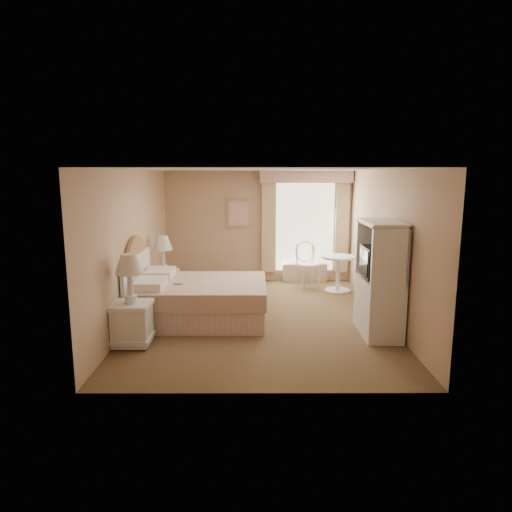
{
  "coord_description": "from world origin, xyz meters",
  "views": [
    {
      "loc": [
        -0.08,
        -7.52,
        2.44
      ],
      "look_at": [
        -0.06,
        0.3,
        1.02
      ],
      "focal_mm": 32.0,
      "sensor_mm": 36.0,
      "label": 1
    }
  ],
  "objects_px": {
    "bed": "(194,298)",
    "armoire": "(380,288)",
    "nightstand_far": "(164,277)",
    "round_table": "(338,268)",
    "cafe_chair": "(307,260)",
    "nightstand_near": "(132,312)"
  },
  "relations": [
    {
      "from": "armoire",
      "to": "round_table",
      "type": "bearing_deg",
      "value": 93.61
    },
    {
      "from": "cafe_chair",
      "to": "armoire",
      "type": "xyz_separation_m",
      "value": [
        0.77,
        -3.01,
        0.15
      ]
    },
    {
      "from": "nightstand_far",
      "to": "armoire",
      "type": "relative_size",
      "value": 0.72
    },
    {
      "from": "nightstand_near",
      "to": "armoire",
      "type": "height_order",
      "value": "armoire"
    },
    {
      "from": "nightstand_far",
      "to": "cafe_chair",
      "type": "relative_size",
      "value": 1.26
    },
    {
      "from": "nightstand_near",
      "to": "nightstand_far",
      "type": "relative_size",
      "value": 1.05
    },
    {
      "from": "nightstand_near",
      "to": "nightstand_far",
      "type": "height_order",
      "value": "nightstand_near"
    },
    {
      "from": "round_table",
      "to": "cafe_chair",
      "type": "height_order",
      "value": "cafe_chair"
    },
    {
      "from": "bed",
      "to": "armoire",
      "type": "height_order",
      "value": "armoire"
    },
    {
      "from": "bed",
      "to": "cafe_chair",
      "type": "xyz_separation_m",
      "value": [
        2.16,
        2.3,
        0.21
      ]
    },
    {
      "from": "nightstand_far",
      "to": "round_table",
      "type": "relative_size",
      "value": 1.67
    },
    {
      "from": "bed",
      "to": "nightstand_near",
      "type": "relative_size",
      "value": 1.67
    },
    {
      "from": "cafe_chair",
      "to": "bed",
      "type": "bearing_deg",
      "value": -149.17
    },
    {
      "from": "nightstand_near",
      "to": "armoire",
      "type": "bearing_deg",
      "value": 7.31
    },
    {
      "from": "cafe_chair",
      "to": "round_table",
      "type": "bearing_deg",
      "value": -51.65
    },
    {
      "from": "round_table",
      "to": "cafe_chair",
      "type": "xyz_separation_m",
      "value": [
        -0.61,
        0.43,
        0.07
      ]
    },
    {
      "from": "cafe_chair",
      "to": "nightstand_near",
      "type": "bearing_deg",
      "value": -145.69
    },
    {
      "from": "nightstand_far",
      "to": "round_table",
      "type": "distance_m",
      "value": 3.57
    },
    {
      "from": "bed",
      "to": "armoire",
      "type": "xyz_separation_m",
      "value": [
        2.93,
        -0.7,
        0.36
      ]
    },
    {
      "from": "nightstand_near",
      "to": "round_table",
      "type": "distance_m",
      "value": 4.63
    },
    {
      "from": "nightstand_far",
      "to": "round_table",
      "type": "xyz_separation_m",
      "value": [
        3.49,
        0.73,
        0.03
      ]
    },
    {
      "from": "round_table",
      "to": "armoire",
      "type": "bearing_deg",
      "value": -86.39
    }
  ]
}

